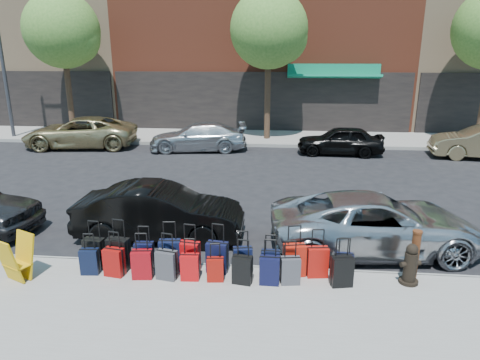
# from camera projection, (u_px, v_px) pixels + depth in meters

# --- Properties ---
(ground) EXTENTS (120.00, 120.00, 0.00)m
(ground) POSITION_uv_depth(u_px,v_px,m) (240.00, 201.00, 13.32)
(ground) COLOR black
(ground) RESTS_ON ground
(sidewalk_near) EXTENTS (60.00, 4.00, 0.15)m
(sidewalk_near) POSITION_uv_depth(u_px,v_px,m) (203.00, 326.00, 7.10)
(sidewalk_near) COLOR gray
(sidewalk_near) RESTS_ON ground
(sidewalk_far) EXTENTS (60.00, 4.00, 0.15)m
(sidewalk_far) POSITION_uv_depth(u_px,v_px,m) (258.00, 138.00, 22.83)
(sidewalk_far) COLOR gray
(sidewalk_far) RESTS_ON ground
(curb_near) EXTENTS (60.00, 0.08, 0.15)m
(curb_near) POSITION_uv_depth(u_px,v_px,m) (220.00, 268.00, 9.02)
(curb_near) COLOR gray
(curb_near) RESTS_ON ground
(curb_far) EXTENTS (60.00, 0.08, 0.15)m
(curb_far) POSITION_uv_depth(u_px,v_px,m) (255.00, 145.00, 20.91)
(curb_far) COLOR gray
(curb_far) RESTS_ON ground
(tree_left) EXTENTS (3.80, 3.80, 7.27)m
(tree_left) POSITION_uv_depth(u_px,v_px,m) (65.00, 33.00, 21.73)
(tree_left) COLOR black
(tree_left) RESTS_ON sidewalk_far
(tree_center) EXTENTS (3.80, 3.80, 7.27)m
(tree_center) POSITION_uv_depth(u_px,v_px,m) (272.00, 32.00, 20.77)
(tree_center) COLOR black
(tree_center) RESTS_ON sidewalk_far
(streetlight) EXTENTS (2.59, 0.18, 8.00)m
(streetlight) POSITION_uv_depth(u_px,v_px,m) (4.00, 48.00, 21.54)
(streetlight) COLOR #333338
(streetlight) RESTS_ON sidewalk_far
(suitcase_front_0) EXTENTS (0.44, 0.27, 1.00)m
(suitcase_front_0) POSITION_uv_depth(u_px,v_px,m) (95.00, 253.00, 8.84)
(suitcase_front_0) COLOR black
(suitcase_front_0) RESTS_ON sidewalk_near
(suitcase_front_1) EXTENTS (0.48, 0.31, 1.07)m
(suitcase_front_1) POSITION_uv_depth(u_px,v_px,m) (119.00, 254.00, 8.75)
(suitcase_front_1) COLOR black
(suitcase_front_1) RESTS_ON sidewalk_near
(suitcase_front_2) EXTENTS (0.39, 0.23, 0.92)m
(suitcase_front_2) POSITION_uv_depth(u_px,v_px,m) (144.00, 255.00, 8.77)
(suitcase_front_2) COLOR black
(suitcase_front_2) RESTS_ON sidewalk_near
(suitcase_front_3) EXTENTS (0.45, 0.28, 1.04)m
(suitcase_front_3) POSITION_uv_depth(u_px,v_px,m) (170.00, 255.00, 8.71)
(suitcase_front_3) COLOR black
(suitcase_front_3) RESTS_ON sidewalk_near
(suitcase_front_4) EXTENTS (0.44, 0.28, 1.00)m
(suitcase_front_4) POSITION_uv_depth(u_px,v_px,m) (189.00, 257.00, 8.67)
(suitcase_front_4) COLOR #AF0B0D
(suitcase_front_4) RESTS_ON sidewalk_near
(suitcase_front_5) EXTENTS (0.45, 0.30, 1.02)m
(suitcase_front_5) POSITION_uv_depth(u_px,v_px,m) (217.00, 257.00, 8.64)
(suitcase_front_5) COLOR black
(suitcase_front_5) RESTS_ON sidewalk_near
(suitcase_front_6) EXTENTS (0.41, 0.27, 0.91)m
(suitcase_front_6) POSITION_uv_depth(u_px,v_px,m) (243.00, 261.00, 8.56)
(suitcase_front_6) COLOR black
(suitcase_front_6) RESTS_ON sidewalk_near
(suitcase_front_7) EXTENTS (0.36, 0.20, 0.87)m
(suitcase_front_7) POSITION_uv_depth(u_px,v_px,m) (270.00, 263.00, 8.49)
(suitcase_front_7) COLOR black
(suitcase_front_7) RESTS_ON sidewalk_near
(suitcase_front_8) EXTENTS (0.47, 0.32, 1.05)m
(suitcase_front_8) POSITION_uv_depth(u_px,v_px,m) (294.00, 260.00, 8.50)
(suitcase_front_8) COLOR #A7170A
(suitcase_front_8) RESTS_ON sidewalk_near
(suitcase_front_9) EXTENTS (0.44, 0.28, 0.99)m
(suitcase_front_9) POSITION_uv_depth(u_px,v_px,m) (317.00, 262.00, 8.46)
(suitcase_front_9) COLOR #A1100A
(suitcase_front_9) RESTS_ON sidewalk_near
(suitcase_front_10) EXTENTS (0.35, 0.20, 0.85)m
(suitcase_front_10) POSITION_uv_depth(u_px,v_px,m) (344.00, 266.00, 8.38)
(suitcase_front_10) COLOR black
(suitcase_front_10) RESTS_ON sidewalk_near
(suitcase_back_0) EXTENTS (0.37, 0.24, 0.85)m
(suitcase_back_0) POSITION_uv_depth(u_px,v_px,m) (90.00, 261.00, 8.58)
(suitcase_back_0) COLOR black
(suitcase_back_0) RESTS_ON sidewalk_near
(suitcase_back_1) EXTENTS (0.42, 0.29, 0.92)m
(suitcase_back_1) POSITION_uv_depth(u_px,v_px,m) (114.00, 262.00, 8.50)
(suitcase_back_1) COLOR maroon
(suitcase_back_1) RESTS_ON sidewalk_near
(suitcase_back_2) EXTENTS (0.42, 0.27, 0.93)m
(suitcase_back_2) POSITION_uv_depth(u_px,v_px,m) (142.00, 264.00, 8.40)
(suitcase_back_2) COLOR maroon
(suitcase_back_2) RESTS_ON sidewalk_near
(suitcase_back_3) EXTENTS (0.43, 0.30, 0.94)m
(suitcase_back_3) POSITION_uv_depth(u_px,v_px,m) (167.00, 265.00, 8.38)
(suitcase_back_3) COLOR #38383C
(suitcase_back_3) RESTS_ON sidewalk_near
(suitcase_back_4) EXTENTS (0.37, 0.23, 0.85)m
(suitcase_back_4) POSITION_uv_depth(u_px,v_px,m) (190.00, 267.00, 8.35)
(suitcase_back_4) COLOR #B20B0D
(suitcase_back_4) RESTS_ON sidewalk_near
(suitcase_back_5) EXTENTS (0.34, 0.22, 0.77)m
(suitcase_back_5) POSITION_uv_depth(u_px,v_px,m) (215.00, 269.00, 8.31)
(suitcase_back_5) COLOR maroon
(suitcase_back_5) RESTS_ON sidewalk_near
(suitcase_back_6) EXTENTS (0.40, 0.27, 0.89)m
(suitcase_back_6) POSITION_uv_depth(u_px,v_px,m) (242.00, 270.00, 8.22)
(suitcase_back_6) COLOR black
(suitcase_back_6) RESTS_ON sidewalk_near
(suitcase_back_7) EXTENTS (0.38, 0.23, 0.90)m
(suitcase_back_7) POSITION_uv_depth(u_px,v_px,m) (270.00, 270.00, 8.19)
(suitcase_back_7) COLOR black
(suitcase_back_7) RESTS_ON sidewalk_near
(suitcase_back_8) EXTENTS (0.39, 0.27, 0.87)m
(suitcase_back_8) POSITION_uv_depth(u_px,v_px,m) (290.00, 270.00, 8.20)
(suitcase_back_8) COLOR #3C3C41
(suitcase_back_8) RESTS_ON sidewalk_near
(suitcase_back_10) EXTENTS (0.44, 0.31, 0.96)m
(suitcase_back_10) POSITION_uv_depth(u_px,v_px,m) (342.00, 271.00, 8.12)
(suitcase_back_10) COLOR black
(suitcase_back_10) RESTS_ON sidewalk_near
(fire_hydrant) EXTENTS (0.42, 0.37, 0.82)m
(fire_hydrant) POSITION_uv_depth(u_px,v_px,m) (410.00, 265.00, 8.19)
(fire_hydrant) COLOR black
(fire_hydrant) RESTS_ON sidewalk_near
(bollard) EXTENTS (0.19, 0.19, 1.01)m
(bollard) POSITION_uv_depth(u_px,v_px,m) (415.00, 254.00, 8.33)
(bollard) COLOR #38190C
(bollard) RESTS_ON sidewalk_near
(display_rack) EXTENTS (0.69, 0.72, 0.91)m
(display_rack) POSITION_uv_depth(u_px,v_px,m) (17.00, 258.00, 8.30)
(display_rack) COLOR #CD990B
(display_rack) RESTS_ON sidewalk_near
(car_near_1) EXTENTS (4.11, 1.50, 1.35)m
(car_near_1) POSITION_uv_depth(u_px,v_px,m) (160.00, 212.00, 10.50)
(car_near_1) COLOR black
(car_near_1) RESTS_ON ground
(car_near_2) EXTENTS (5.00, 2.67, 1.34)m
(car_near_2) POSITION_uv_depth(u_px,v_px,m) (376.00, 223.00, 9.84)
(car_near_2) COLOR #BBBDC2
(car_near_2) RESTS_ON ground
(car_far_0) EXTENTS (5.54, 3.05, 1.47)m
(car_far_0) POSITION_uv_depth(u_px,v_px,m) (80.00, 132.00, 20.64)
(car_far_0) COLOR tan
(car_far_0) RESTS_ON ground
(car_far_1) EXTENTS (4.69, 2.37, 1.31)m
(car_far_1) POSITION_uv_depth(u_px,v_px,m) (198.00, 137.00, 19.99)
(car_far_1) COLOR silver
(car_far_1) RESTS_ON ground
(car_far_2) EXTENTS (3.86, 1.72, 1.29)m
(car_far_2) POSITION_uv_depth(u_px,v_px,m) (340.00, 140.00, 19.21)
(car_far_2) COLOR black
(car_far_2) RESTS_ON ground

